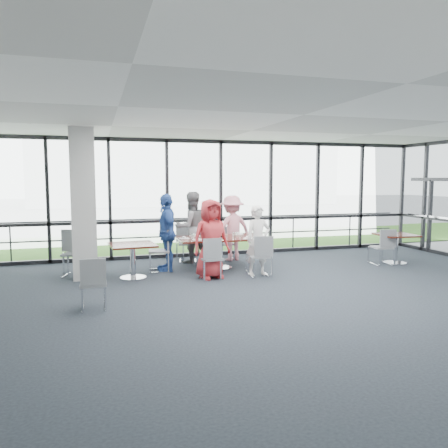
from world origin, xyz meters
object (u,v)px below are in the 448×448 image
object	(u,v)px
chair_spare_r	(382,247)
diner_far_left	(191,227)
side_table_right	(396,239)
chair_main_end	(159,251)
chair_main_nl	(211,259)
chair_main_nr	(259,256)
chair_spare_la	(93,284)
chair_spare_lb	(75,254)
main_table	(220,242)
structural_column	(84,204)
diner_far_right	(232,228)
diner_near_left	(211,239)
chair_main_fr	(226,244)
diner_end	(167,233)
diner_near_right	(258,241)
chair_main_fl	(188,244)
side_table_left	(133,249)

from	to	relation	value
chair_spare_r	diner_far_left	bearing A→B (deg)	169.59
side_table_right	chair_main_end	size ratio (longest dim) A/B	0.97
chair_main_nl	chair_main_nr	bearing A→B (deg)	-9.79
chair_main_end	chair_spare_r	xyz separation A→B (m)	(5.42, -0.80, -0.04)
chair_spare_la	chair_spare_lb	xyz separation A→B (m)	(-0.40, 2.70, 0.07)
main_table	chair_main_end	size ratio (longest dim) A/B	2.13
chair_main_nr	chair_spare_lb	bearing A→B (deg)	171.39
chair_main_nr	chair_main_end	distance (m)	2.33
structural_column	diner_far_right	distance (m)	3.90
chair_main_nr	diner_near_left	bearing A→B (deg)	-178.59
diner_far_right	chair_main_end	distance (m)	2.24
structural_column	chair_main_fr	xyz separation A→B (m)	(3.54, 1.26, -1.18)
main_table	chair_spare_r	world-z (taller)	chair_spare_r
diner_far_right	side_table_right	bearing A→B (deg)	143.96
diner_end	diner_near_right	bearing A→B (deg)	60.34
structural_column	chair_main_nl	size ratio (longest dim) A/B	3.63
chair_main_nl	chair_main_fl	world-z (taller)	chair_main_fl
chair_spare_la	chair_spare_lb	world-z (taller)	chair_spare_lb
diner_near_right	chair_main_end	distance (m)	2.31
structural_column	chair_main_nl	xyz separation A→B (m)	(2.58, -0.82, -1.16)
diner_near_right	chair_main_nr	distance (m)	0.35
diner_end	side_table_left	bearing A→B (deg)	-56.45
diner_far_right	chair_main_end	world-z (taller)	diner_far_right
diner_far_left	structural_column	bearing A→B (deg)	11.23
chair_main_fl	chair_main_fr	size ratio (longest dim) A/B	1.12
structural_column	chair_main_end	xyz separation A→B (m)	(1.62, 0.27, -1.12)
side_table_left	chair_main_fr	world-z (taller)	chair_main_fr
diner_far_right	chair_main_fr	bearing A→B (deg)	-62.66
chair_main_end	chair_main_fr	bearing A→B (deg)	124.42
main_table	chair_spare_la	distance (m)	3.90
diner_end	chair_main_nr	distance (m)	2.23
side_table_left	diner_near_left	world-z (taller)	diner_near_left
diner_near_left	chair_spare_la	size ratio (longest dim) A/B	2.00
side_table_left	chair_main_nl	xyz separation A→B (m)	(1.61, -0.54, -0.20)
diner_far_right	chair_main_nl	xyz separation A→B (m)	(-1.08, -1.95, -0.41)
diner_near_left	diner_far_right	xyz separation A→B (m)	(1.06, 1.85, -0.00)
main_table	diner_end	world-z (taller)	diner_end
diner_far_right	diner_end	size ratio (longest dim) A/B	0.95
structural_column	main_table	world-z (taller)	structural_column
diner_far_left	diner_near_right	bearing A→B (deg)	107.96
main_table	structural_column	bearing A→B (deg)	-175.31
structural_column	chair_spare_la	bearing A→B (deg)	-85.98
diner_end	chair_main_fr	xyz separation A→B (m)	(1.74, 0.97, -0.48)
diner_near_right	chair_spare_lb	bearing A→B (deg)	160.20
main_table	chair_main_nr	distance (m)	1.23
structural_column	chair_main_fl	distance (m)	3.03
diner_end	diner_near_left	bearing A→B (deg)	37.08
chair_main_nl	chair_main_fl	size ratio (longest dim) A/B	0.94
main_table	chair_main_fr	bearing A→B (deg)	67.09
side_table_right	chair_main_end	bearing A→B (deg)	172.77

